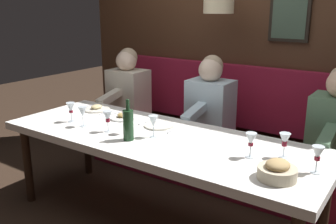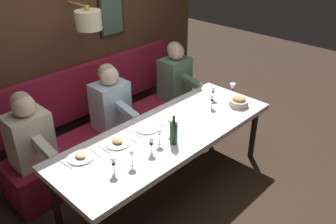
% 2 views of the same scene
% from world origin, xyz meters
% --- Properties ---
extents(ground_plane, '(12.00, 12.00, 0.00)m').
position_xyz_m(ground_plane, '(0.00, 0.00, 0.00)').
color(ground_plane, '#332319').
extents(dining_table, '(0.90, 2.50, 0.74)m').
position_xyz_m(dining_table, '(0.00, 0.00, 0.68)').
color(dining_table, white).
rests_on(dining_table, ground_plane).
extents(banquette_bench, '(0.52, 2.70, 0.45)m').
position_xyz_m(banquette_bench, '(0.89, 0.00, 0.23)').
color(banquette_bench, maroon).
rests_on(banquette_bench, ground_plane).
extents(back_wall_panel, '(0.59, 3.90, 2.90)m').
position_xyz_m(back_wall_panel, '(1.46, -0.00, 1.37)').
color(back_wall_panel, '#422819').
rests_on(back_wall_panel, ground_plane).
extents(diner_nearest, '(0.60, 0.40, 0.79)m').
position_xyz_m(diner_nearest, '(0.88, -1.07, 0.82)').
color(diner_nearest, '#567A5B').
rests_on(diner_nearest, banquette_bench).
extents(diner_near, '(0.60, 0.40, 0.79)m').
position_xyz_m(diner_near, '(0.88, 0.04, 0.82)').
color(diner_near, silver).
rests_on(diner_near, banquette_bench).
extents(diner_middle, '(0.60, 0.40, 0.79)m').
position_xyz_m(diner_middle, '(0.88, 1.04, 0.82)').
color(diner_middle, beige).
rests_on(diner_middle, banquette_bench).
extents(place_setting_0, '(0.24, 0.32, 0.01)m').
position_xyz_m(place_setting_0, '(0.18, 0.12, 0.75)').
color(place_setting_0, silver).
rests_on(place_setting_0, dining_table).
extents(place_setting_1, '(0.24, 0.31, 0.05)m').
position_xyz_m(place_setting_1, '(0.19, 0.50, 0.75)').
color(place_setting_1, silver).
rests_on(place_setting_1, dining_table).
extents(place_setting_2, '(0.24, 0.32, 0.05)m').
position_xyz_m(place_setting_2, '(0.25, 0.88, 0.75)').
color(place_setting_2, silver).
rests_on(place_setting_2, dining_table).
extents(wine_glass_0, '(0.07, 0.07, 0.16)m').
position_xyz_m(wine_glass_0, '(-0.16, 0.62, 0.86)').
color(wine_glass_0, silver).
rests_on(wine_glass_0, dining_table).
extents(wine_glass_1, '(0.07, 0.07, 0.16)m').
position_xyz_m(wine_glass_1, '(-0.13, 0.79, 0.86)').
color(wine_glass_1, silver).
rests_on(wine_glass_1, dining_table).
extents(wine_glass_2, '(0.07, 0.07, 0.16)m').
position_xyz_m(wine_glass_2, '(0.12, -0.91, 0.86)').
color(wine_glass_2, silver).
rests_on(wine_glass_2, dining_table).
extents(wine_glass_3, '(0.07, 0.07, 0.16)m').
position_xyz_m(wine_glass_3, '(-0.09, 0.22, 0.86)').
color(wine_glass_3, silver).
rests_on(wine_glass_3, dining_table).
extents(wine_glass_4, '(0.07, 0.07, 0.16)m').
position_xyz_m(wine_glass_4, '(-0.00, -1.13, 0.86)').
color(wine_glass_4, silver).
rests_on(wine_glass_4, dining_table).
extents(wine_glass_5, '(0.07, 0.07, 0.16)m').
position_xyz_m(wine_glass_5, '(0.00, -0.73, 0.86)').
color(wine_glass_5, silver).
rests_on(wine_glass_5, dining_table).
extents(wine_glass_6, '(0.07, 0.07, 0.16)m').
position_xyz_m(wine_glass_6, '(-0.14, 0.37, 0.86)').
color(wine_glass_6, silver).
rests_on(wine_glass_6, dining_table).
extents(wine_glass_7, '(0.07, 0.07, 0.16)m').
position_xyz_m(wine_glass_7, '(-0.04, 0.01, 0.86)').
color(wine_glass_7, silver).
rests_on(wine_glass_7, dining_table).
extents(wine_bottle, '(0.08, 0.08, 0.30)m').
position_xyz_m(wine_bottle, '(-0.19, 0.12, 0.86)').
color(wine_bottle, '#19381E').
rests_on(wine_bottle, dining_table).
extents(bread_bowl, '(0.22, 0.22, 0.12)m').
position_xyz_m(bread_bowl, '(-0.21, -0.97, 0.79)').
color(bread_bowl, beige).
rests_on(bread_bowl, dining_table).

